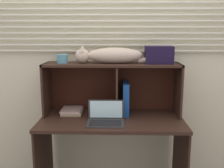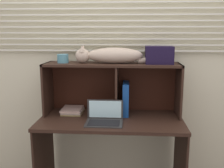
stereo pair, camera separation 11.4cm
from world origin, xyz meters
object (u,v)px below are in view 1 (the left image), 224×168
at_px(small_basket, 62,59).
at_px(book_stack, 72,111).
at_px(storage_box, 159,55).
at_px(binder_upright, 126,98).
at_px(cat, 111,56).
at_px(laptop, 106,118).

bearing_deg(small_basket, book_stack, 1.35).
bearing_deg(storage_box, binder_upright, 180.00).
distance_m(cat, storage_box, 0.45).
height_order(laptop, small_basket, small_basket).
height_order(binder_upright, storage_box, storage_box).
bearing_deg(laptop, binder_upright, 53.32).
distance_m(cat, small_basket, 0.47).
bearing_deg(book_stack, storage_box, -0.13).
xyz_separation_m(binder_upright, storage_box, (0.31, 0.00, 0.43)).
xyz_separation_m(binder_upright, small_basket, (-0.61, 0.00, 0.39)).
distance_m(small_basket, storage_box, 0.92).
height_order(laptop, book_stack, laptop).
distance_m(laptop, small_basket, 0.71).
distance_m(book_stack, small_basket, 0.53).
height_order(cat, laptop, cat).
relative_size(laptop, binder_upright, 1.03).
relative_size(cat, laptop, 2.74).
xyz_separation_m(book_stack, small_basket, (-0.08, -0.00, 0.52)).
relative_size(binder_upright, storage_box, 1.24).
bearing_deg(binder_upright, small_basket, 180.00).
distance_m(binder_upright, small_basket, 0.73).
xyz_separation_m(cat, book_stack, (-0.39, 0.00, -0.56)).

